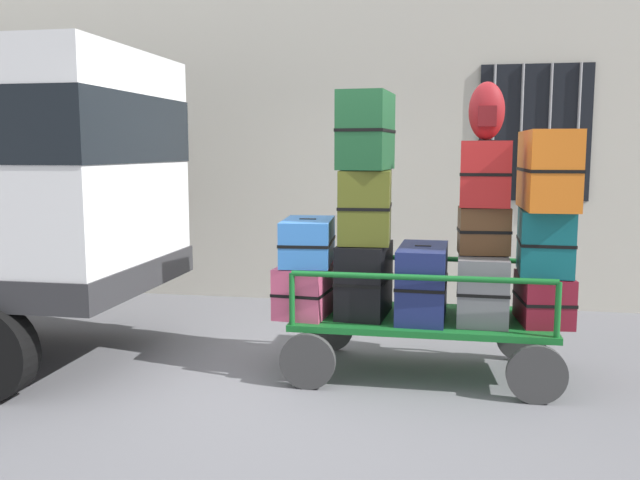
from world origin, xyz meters
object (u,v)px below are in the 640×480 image
Objects in this scene: suitcase_right_top at (548,170)px; suitcase_midleft_middle at (366,206)px; suitcase_midright_top at (486,174)px; luggage_cart at (422,328)px; suitcase_center_bottom at (422,282)px; suitcase_midright_bottom at (482,287)px; suitcase_right_middle at (545,242)px; backpack at (487,111)px; suitcase_midleft_top at (366,131)px; suitcase_left_bottom at (308,288)px; suitcase_midright_middle at (484,230)px; suitcase_left_middle at (308,241)px; suitcase_right_bottom at (544,299)px; suitcase_midleft_bottom at (364,279)px.

suitcase_midleft_middle is at bearing -178.80° from suitcase_right_top.
suitcase_midleft_middle is 0.97m from suitcase_midright_top.
luggage_cart is 3.37× the size of suitcase_midleft_middle.
suitcase_center_bottom reaches higher than suitcase_midright_bottom.
backpack is at bearing -176.25° from suitcase_right_middle.
luggage_cart is at bearing -177.67° from suitcase_right_top.
suitcase_right_top is (1.40, 0.04, -0.30)m from suitcase_midleft_top.
backpack is at bearing -0.07° from suitcase_midleft_top.
suitcase_center_bottom is at bearing -176.30° from suitcase_right_middle.
suitcase_left_bottom is 1.91m from suitcase_right_middle.
suitcase_midright_middle reaches higher than suitcase_left_bottom.
suitcase_midleft_top is at bearing 4.23° from suitcase_left_middle.
suitcase_left_middle is 1.00m from suitcase_midleft_top.
suitcase_center_bottom is at bearing -179.78° from suitcase_right_bottom.
suitcase_center_bottom is 0.94m from suitcase_right_bottom.
suitcase_right_bottom is at bearing -1.10° from suitcase_midleft_top.
suitcase_center_bottom is at bearing -179.33° from suitcase_midright_bottom.
suitcase_midright_bottom is at bearing 0.39° from suitcase_left_middle.
backpack is at bearing -121.45° from suitcase_midright_middle.
suitcase_midleft_middle is 0.96× the size of suitcase_midleft_top.
luggage_cart is 2.49× the size of suitcase_right_top.
suitcase_midleft_bottom reaches higher than suitcase_midright_bottom.
backpack reaches higher than suitcase_midright_middle.
suitcase_midleft_top is 1.90m from suitcase_right_bottom.
suitcase_midright_top is (0.47, -0.03, 1.25)m from luggage_cart.
suitcase_center_bottom reaches higher than suitcase_right_bottom.
suitcase_midright_bottom is (0.47, -0.02, 0.36)m from luggage_cart.
suitcase_midright_bottom is at bearing -172.59° from suitcase_right_top.
suitcase_midleft_bottom is 1.26m from suitcase_midright_top.
luggage_cart is at bearing 177.21° from suitcase_midright_bottom.
suitcase_midleft_middle is at bearing 178.93° from luggage_cart.
suitcase_midright_top is 0.88× the size of suitcase_right_bottom.
suitcase_midleft_top reaches higher than suitcase_left_bottom.
suitcase_midleft_top is 0.94m from backpack.
suitcase_midleft_bottom is 1.44m from suitcase_right_middle.
suitcase_midright_top is 1.16× the size of backpack.
suitcase_left_bottom is 1.10× the size of suitcase_midright_bottom.
backpack reaches higher than suitcase_center_bottom.
suitcase_midright_top is at bearing -77.33° from backpack.
suitcase_midleft_middle is (0.47, 0.04, 0.68)m from suitcase_left_bottom.
suitcase_midleft_bottom is 1.03× the size of suitcase_right_middle.
suitcase_right_top reaches higher than suitcase_midright_bottom.
suitcase_right_middle is at bearing 90.00° from suitcase_right_bottom.
suitcase_right_bottom is at bearing 0.71° from suitcase_midright_top.
suitcase_left_bottom is 1.31× the size of suitcase_right_bottom.
suitcase_midleft_top is 1.54m from suitcase_midright_bottom.
suitcase_center_bottom is at bearing -175.94° from suitcase_right_top.
suitcase_midleft_middle is 1.43m from suitcase_right_top.
suitcase_left_bottom is 1.86× the size of suitcase_midright_middle.
suitcase_midright_middle is 0.66× the size of suitcase_right_middle.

